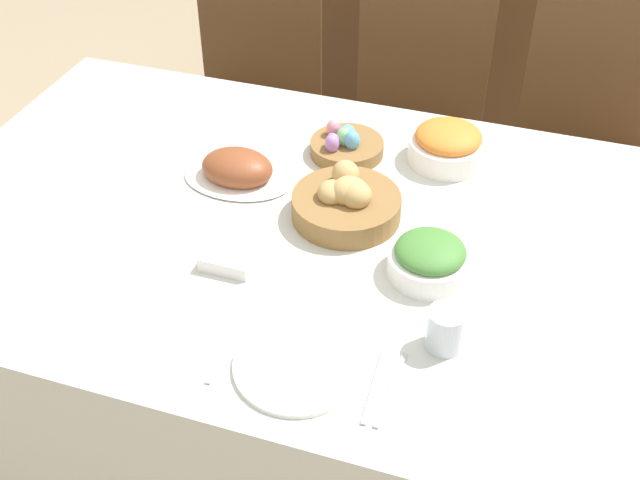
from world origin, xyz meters
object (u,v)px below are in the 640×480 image
Objects in this scene: chair_far_right at (585,151)px; bread_basket at (346,202)px; green_salad_bowl at (430,259)px; spoon at (391,389)px; chair_far_center at (413,122)px; ham_platter at (237,170)px; knife at (375,385)px; butter_dish at (228,261)px; sideboard at (412,22)px; egg_basket at (345,145)px; dinner_plate at (298,365)px; carrot_bowl at (448,145)px; fork at (225,348)px; chair_far_left at (253,96)px; drinking_cup at (445,329)px.

chair_far_right is 4.02× the size of bread_basket.
green_salad_bowl is 0.33m from spoon.
ham_platter is at bearing -112.81° from chair_far_center.
butter_dish is at bearing 147.33° from knife.
knife is (0.40, -2.09, 0.26)m from sideboard.
green_salad_bowl reaches higher than egg_basket.
egg_basket is 0.50m from butter_dish.
chair_far_right is 9.15× the size of butter_dish.
bread_basket is at bearing -72.83° from egg_basket.
dinner_plate is (0.34, -0.52, -0.02)m from ham_platter.
chair_far_right is 5.48× the size of knife.
green_salad_bowl is 0.37m from dinner_plate.
chair_far_center is at bearing 109.56° from carrot_bowl.
egg_basket is 0.70m from fork.
sideboard reaches higher than chair_far_left.
chair_far_center is at bearing 83.67° from fork.
chair_far_center reaches higher than ham_platter.
drinking_cup is at bearing -57.39° from egg_basket.
bread_basket reaches higher than egg_basket.
chair_far_left is at bearing 176.81° from chair_far_center.
sideboard is 6.66× the size of fork.
dinner_plate is at bearing -83.12° from sideboard.
fork is (-0.02, -0.70, -0.03)m from egg_basket.
egg_basket is at bearing -141.90° from chair_far_right.
chair_far_center is 5.37× the size of egg_basket.
green_salad_bowl reaches higher than spoon.
spoon is (0.43, -2.09, 0.26)m from sideboard.
spoon is at bearing -45.49° from ham_platter.
drinking_cup is (0.10, 0.14, 0.04)m from knife.
chair_far_right reaches higher than green_salad_bowl.
spoon is 0.46m from butter_dish.
dinner_plate is at bearing -57.13° from ham_platter.
spoon is at bearing -89.38° from green_salad_bowl.
green_salad_bowl is at bearing -31.50° from bread_basket.
ham_platter is at bearing -152.80° from carrot_bowl.
chair_far_right is 1.00× the size of chair_far_left.
knife is at bearing -125.43° from drinking_cup.
chair_far_right is at bearing 43.43° from ham_platter.
butter_dish is at bearing -102.14° from chair_far_center.
green_salad_bowl reaches higher than knife.
sideboard is at bearing 90.66° from butter_dish.
chair_far_left is 1.27m from green_salad_bowl.
egg_basket is 0.67m from drinking_cup.
chair_far_left reaches higher than ham_platter.
chair_far_center is at bearing -5.41° from chair_far_left.
bread_basket reaches higher than fork.
sideboard reaches higher than ham_platter.
green_salad_bowl and drinking_cup have the same top height.
dinner_plate is 0.14m from knife.
egg_basket is (-0.08, 0.24, -0.01)m from bread_basket.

